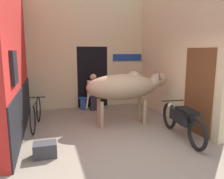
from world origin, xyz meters
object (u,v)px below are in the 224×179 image
Objects in this scene: cow at (125,87)px; crate at (45,150)px; motorcycle_near at (182,119)px; bicycle at (36,114)px; shopkeeper_seated at (94,91)px; plastic_stool at (83,103)px.

crate is (-2.15, -1.40, -0.91)m from cow.
cow is at bearing 124.38° from motorcycle_near.
crate is at bearing -179.00° from motorcycle_near.
motorcycle_near reaches higher than bicycle.
shopkeeper_seated is (-1.43, 3.13, 0.20)m from motorcycle_near.
plastic_stool is (-0.34, 0.16, -0.44)m from shopkeeper_seated.
motorcycle_near is 3.45m from shopkeeper_seated.
motorcycle_near is 3.75m from plastic_stool.
plastic_stool is 0.93× the size of crate.
motorcycle_near is 3.09m from crate.
bicycle is 2.34m from shopkeeper_seated.
motorcycle_near is 1.62× the size of shopkeeper_seated.
cow reaches higher than crate.
bicycle is (-3.30, 1.75, -0.08)m from motorcycle_near.
cow is 2.29m from plastic_stool.
shopkeeper_seated is at bearing 114.59° from motorcycle_near.
bicycle is (-2.38, 0.41, -0.68)m from cow.
plastic_stool is (-0.86, 1.95, -0.83)m from cow.
bicycle is 2.17m from plastic_stool.
shopkeeper_seated is 0.58m from plastic_stool.
bicycle reaches higher than crate.
shopkeeper_seated is (1.87, 1.38, 0.28)m from bicycle.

